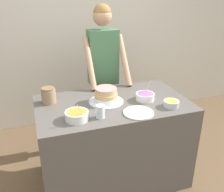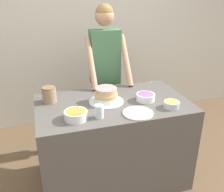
{
  "view_description": "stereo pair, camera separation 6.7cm",
  "coord_description": "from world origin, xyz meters",
  "px_view_note": "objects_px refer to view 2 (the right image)",
  "views": [
    {
      "loc": [
        -0.7,
        -1.62,
        1.92
      ],
      "look_at": [
        -0.02,
        0.38,
        0.99
      ],
      "focal_mm": 40.0,
      "sensor_mm": 36.0,
      "label": 1
    },
    {
      "loc": [
        -0.63,
        -1.64,
        1.92
      ],
      "look_at": [
        -0.02,
        0.38,
        0.99
      ],
      "focal_mm": 40.0,
      "sensor_mm": 36.0,
      "label": 2
    }
  ],
  "objects_px": {
    "frosting_bowl_yellow": "(172,104)",
    "ceramic_plate": "(138,113)",
    "person_baker": "(105,63)",
    "frosting_bowl_orange": "(76,115)",
    "drinking_glass": "(99,111)",
    "frosting_bowl_purple": "(146,97)",
    "stoneware_jar": "(49,95)",
    "cake": "(106,96)"
  },
  "relations": [
    {
      "from": "frosting_bowl_purple",
      "to": "ceramic_plate",
      "type": "height_order",
      "value": "frosting_bowl_purple"
    },
    {
      "from": "frosting_bowl_purple",
      "to": "frosting_bowl_yellow",
      "type": "distance_m",
      "value": 0.27
    },
    {
      "from": "cake",
      "to": "drinking_glass",
      "type": "bearing_deg",
      "value": -116.21
    },
    {
      "from": "cake",
      "to": "frosting_bowl_orange",
      "type": "distance_m",
      "value": 0.42
    },
    {
      "from": "cake",
      "to": "frosting_bowl_orange",
      "type": "height_order",
      "value": "frosting_bowl_orange"
    },
    {
      "from": "frosting_bowl_orange",
      "to": "ceramic_plate",
      "type": "xyz_separation_m",
      "value": [
        0.53,
        -0.06,
        -0.04
      ]
    },
    {
      "from": "frosting_bowl_yellow",
      "to": "ceramic_plate",
      "type": "distance_m",
      "value": 0.34
    },
    {
      "from": "cake",
      "to": "stoneware_jar",
      "type": "xyz_separation_m",
      "value": [
        -0.52,
        0.16,
        0.01
      ]
    },
    {
      "from": "cake",
      "to": "frosting_bowl_orange",
      "type": "xyz_separation_m",
      "value": [
        -0.33,
        -0.25,
        -0.02
      ]
    },
    {
      "from": "drinking_glass",
      "to": "ceramic_plate",
      "type": "relative_size",
      "value": 0.42
    },
    {
      "from": "frosting_bowl_purple",
      "to": "frosting_bowl_yellow",
      "type": "height_order",
      "value": "frosting_bowl_purple"
    },
    {
      "from": "person_baker",
      "to": "frosting_bowl_yellow",
      "type": "distance_m",
      "value": 1.01
    },
    {
      "from": "drinking_glass",
      "to": "ceramic_plate",
      "type": "distance_m",
      "value": 0.34
    },
    {
      "from": "person_baker",
      "to": "cake",
      "type": "height_order",
      "value": "person_baker"
    },
    {
      "from": "cake",
      "to": "frosting_bowl_purple",
      "type": "bearing_deg",
      "value": -11.46
    },
    {
      "from": "cake",
      "to": "stoneware_jar",
      "type": "relative_size",
      "value": 2.21
    },
    {
      "from": "cake",
      "to": "stoneware_jar",
      "type": "distance_m",
      "value": 0.54
    },
    {
      "from": "frosting_bowl_yellow",
      "to": "ceramic_plate",
      "type": "relative_size",
      "value": 0.53
    },
    {
      "from": "frosting_bowl_purple",
      "to": "stoneware_jar",
      "type": "relative_size",
      "value": 1.21
    },
    {
      "from": "cake",
      "to": "drinking_glass",
      "type": "distance_m",
      "value": 0.31
    },
    {
      "from": "cake",
      "to": "frosting_bowl_purple",
      "type": "xyz_separation_m",
      "value": [
        0.38,
        -0.08,
        -0.03
      ]
    },
    {
      "from": "drinking_glass",
      "to": "stoneware_jar",
      "type": "xyz_separation_m",
      "value": [
        -0.38,
        0.44,
        0.02
      ]
    },
    {
      "from": "frosting_bowl_orange",
      "to": "drinking_glass",
      "type": "bearing_deg",
      "value": -7.99
    },
    {
      "from": "cake",
      "to": "ceramic_plate",
      "type": "height_order",
      "value": "cake"
    },
    {
      "from": "person_baker",
      "to": "ceramic_plate",
      "type": "distance_m",
      "value": 0.97
    },
    {
      "from": "person_baker",
      "to": "stoneware_jar",
      "type": "relative_size",
      "value": 11.55
    },
    {
      "from": "frosting_bowl_purple",
      "to": "ceramic_plate",
      "type": "bearing_deg",
      "value": -126.47
    },
    {
      "from": "cake",
      "to": "frosting_bowl_purple",
      "type": "distance_m",
      "value": 0.38
    },
    {
      "from": "frosting_bowl_purple",
      "to": "person_baker",
      "type": "bearing_deg",
      "value": 106.34
    },
    {
      "from": "frosting_bowl_yellow",
      "to": "cake",
      "type": "bearing_deg",
      "value": 151.89
    },
    {
      "from": "frosting_bowl_purple",
      "to": "stoneware_jar",
      "type": "bearing_deg",
      "value": 165.28
    },
    {
      "from": "frosting_bowl_purple",
      "to": "frosting_bowl_orange",
      "type": "relative_size",
      "value": 0.94
    },
    {
      "from": "frosting_bowl_orange",
      "to": "stoneware_jar",
      "type": "bearing_deg",
      "value": 114.25
    },
    {
      "from": "frosting_bowl_orange",
      "to": "drinking_glass",
      "type": "height_order",
      "value": "frosting_bowl_orange"
    },
    {
      "from": "cake",
      "to": "frosting_bowl_orange",
      "type": "bearing_deg",
      "value": -142.6
    },
    {
      "from": "cake",
      "to": "frosting_bowl_yellow",
      "type": "bearing_deg",
      "value": -28.11
    },
    {
      "from": "person_baker",
      "to": "frosting_bowl_yellow",
      "type": "relative_size",
      "value": 12.3
    },
    {
      "from": "cake",
      "to": "frosting_bowl_purple",
      "type": "relative_size",
      "value": 1.82
    },
    {
      "from": "frosting_bowl_yellow",
      "to": "ceramic_plate",
      "type": "bearing_deg",
      "value": -175.75
    },
    {
      "from": "ceramic_plate",
      "to": "stoneware_jar",
      "type": "distance_m",
      "value": 0.86
    },
    {
      "from": "frosting_bowl_orange",
      "to": "drinking_glass",
      "type": "distance_m",
      "value": 0.2
    },
    {
      "from": "person_baker",
      "to": "stoneware_jar",
      "type": "xyz_separation_m",
      "value": [
        -0.69,
        -0.48,
        -0.12
      ]
    }
  ]
}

